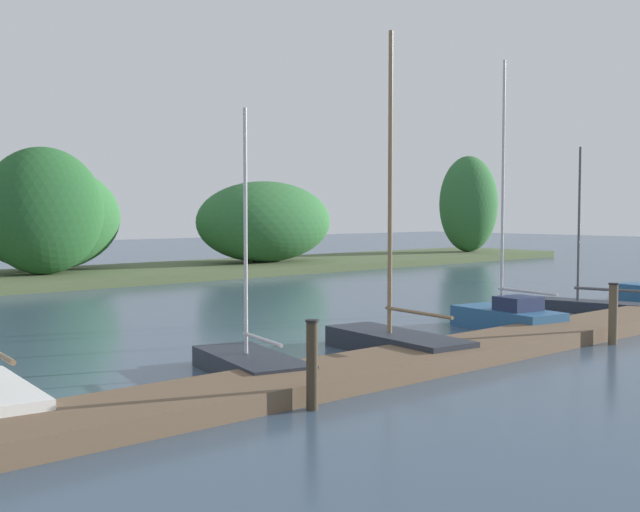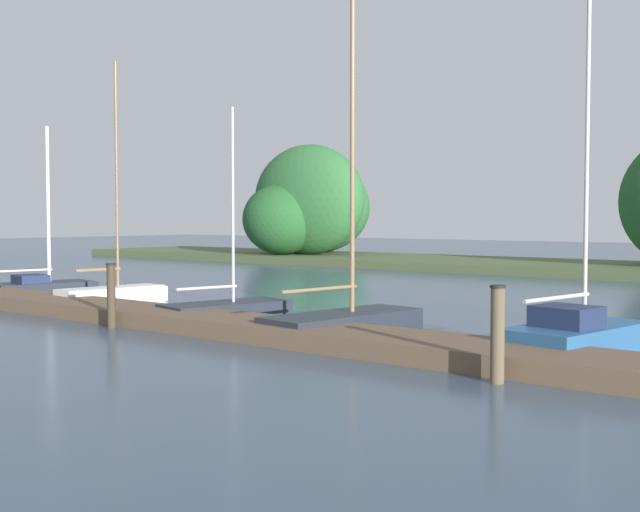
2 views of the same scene
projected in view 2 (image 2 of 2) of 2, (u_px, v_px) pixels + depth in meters
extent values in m
cube|color=brown|center=(320.00, 335.00, 15.40)|extent=(31.73, 1.80, 0.35)
ellipsoid|color=#235628|center=(282.00, 219.00, 44.55)|extent=(4.50, 4.17, 3.93)
ellipsoid|color=#2D6633|center=(308.00, 200.00, 44.66)|extent=(7.34, 3.74, 6.11)
ellipsoid|color=#2D6633|center=(319.00, 207.00, 47.42)|extent=(6.01, 5.96, 5.35)
cube|color=#232833|center=(43.00, 288.00, 25.56)|extent=(1.97, 3.22, 0.39)
cube|color=#232833|center=(83.00, 287.00, 26.41)|extent=(0.90, 0.89, 0.33)
cube|color=#1E2847|center=(31.00, 279.00, 25.31)|extent=(1.20, 1.09, 0.25)
cylinder|color=silver|center=(48.00, 205.00, 25.57)|extent=(0.11, 0.11, 4.94)
cylinder|color=silver|center=(25.00, 271.00, 25.18)|extent=(0.42, 1.72, 0.06)
cube|color=white|center=(111.00, 296.00, 22.39)|extent=(1.24, 3.05, 0.51)
cube|color=white|center=(152.00, 294.00, 23.32)|extent=(0.58, 0.79, 0.43)
cylinder|color=#7F6647|center=(117.00, 175.00, 22.38)|extent=(0.08, 0.08, 6.27)
cylinder|color=#7F6647|center=(98.00, 270.00, 22.08)|extent=(0.24, 1.35, 0.09)
cube|color=#232833|center=(225.00, 311.00, 19.30)|extent=(1.90, 3.27, 0.41)
cube|color=#232833|center=(273.00, 308.00, 20.15)|extent=(0.84, 0.90, 0.34)
cylinder|color=#B7B7BC|center=(233.00, 205.00, 19.32)|extent=(0.07, 0.07, 4.69)
cylinder|color=#B7B7BC|center=(207.00, 288.00, 18.96)|extent=(0.43, 1.60, 0.07)
cube|color=#232833|center=(343.00, 324.00, 16.70)|extent=(1.73, 3.82, 0.46)
cube|color=#232833|center=(395.00, 318.00, 17.85)|extent=(0.82, 1.00, 0.39)
cylinder|color=#7F6647|center=(353.00, 154.00, 16.73)|extent=(0.10, 0.10, 6.59)
cylinder|color=#7F6647|center=(320.00, 289.00, 16.21)|extent=(0.34, 2.07, 0.08)
cube|color=#285684|center=(578.00, 341.00, 14.07)|extent=(1.79, 3.14, 0.56)
cube|color=#285684|center=(615.00, 335.00, 14.96)|extent=(0.85, 0.85, 0.47)
cube|color=#1E2847|center=(567.00, 316.00, 13.80)|extent=(1.14, 1.04, 0.36)
cylinder|color=#B7B7BC|center=(587.00, 139.00, 14.05)|extent=(0.08, 0.08, 6.52)
cylinder|color=#B7B7BC|center=(558.00, 298.00, 13.59)|extent=(0.38, 1.95, 0.07)
cylinder|color=#3D3323|center=(111.00, 297.00, 17.70)|extent=(0.19, 0.19, 1.39)
cylinder|color=black|center=(111.00, 264.00, 17.66)|extent=(0.21, 0.21, 0.04)
cylinder|color=brown|center=(498.00, 336.00, 11.77)|extent=(0.21, 0.21, 1.41)
cylinder|color=black|center=(498.00, 286.00, 11.73)|extent=(0.24, 0.24, 0.04)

